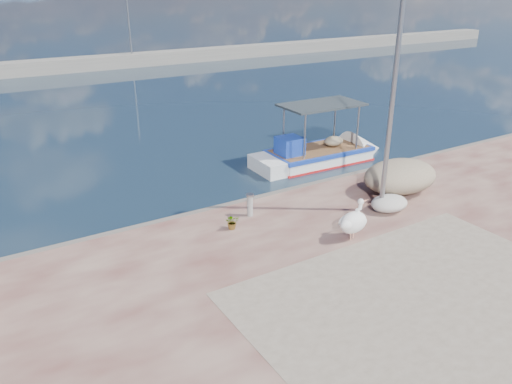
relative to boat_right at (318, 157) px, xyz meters
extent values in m
plane|color=#162635|center=(-5.90, -7.96, -0.25)|extent=(1400.00, 1400.00, 0.00)
cube|color=gray|center=(-4.90, -10.96, 0.26)|extent=(9.00, 7.00, 0.01)
cube|color=gray|center=(-5.90, 32.04, 0.35)|extent=(120.00, 2.20, 1.20)
cylinder|color=gray|center=(2.10, 32.04, 3.75)|extent=(0.16, 0.16, 7.00)
cube|color=white|center=(0.07, 0.00, -0.16)|extent=(6.65, 2.35, 1.08)
cube|color=#18389E|center=(0.07, 0.00, 0.32)|extent=(4.81, 2.37, 0.16)
cube|color=#B41616|center=(0.07, 0.00, -0.23)|extent=(4.81, 2.34, 0.14)
cube|color=#18389E|center=(-1.58, 0.05, 0.78)|extent=(1.05, 1.05, 0.80)
cube|color=#252C30|center=(0.07, 0.00, 2.42)|extent=(3.69, 2.16, 0.09)
cylinder|color=tan|center=(-4.43, -7.19, 0.41)|extent=(0.04, 0.04, 0.31)
cylinder|color=tan|center=(-4.28, -7.15, 0.41)|extent=(0.04, 0.04, 0.31)
ellipsoid|color=white|center=(-4.35, -7.17, 0.80)|extent=(1.04, 0.79, 0.66)
cylinder|color=white|center=(-4.07, -7.09, 1.14)|extent=(0.24, 0.17, 0.56)
sphere|color=white|center=(-4.03, -7.08, 1.38)|extent=(0.19, 0.19, 0.19)
cone|color=#DD7956|center=(-3.82, -7.03, 1.33)|extent=(0.46, 0.21, 0.14)
cylinder|color=gray|center=(-2.14, -6.13, 3.75)|extent=(0.16, 0.16, 7.00)
cylinder|color=gray|center=(-2.14, -6.13, 0.30)|extent=(0.44, 0.44, 0.10)
cylinder|color=gray|center=(-6.14, -4.16, 0.63)|extent=(0.19, 0.19, 0.75)
cylinder|color=gray|center=(-6.14, -4.16, 1.00)|extent=(0.26, 0.26, 0.06)
imported|color=#33722D|center=(-7.10, -4.68, 0.50)|extent=(0.54, 0.50, 0.49)
ellipsoid|color=beige|center=(-1.90, -6.26, 0.51)|extent=(1.37, 1.03, 0.51)
ellipsoid|color=tan|center=(-0.35, -5.23, 0.84)|extent=(2.99, 2.13, 1.17)
camera|label=1|loc=(-13.81, -17.01, 7.42)|focal=35.00mm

